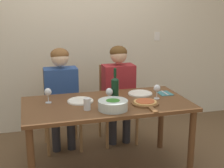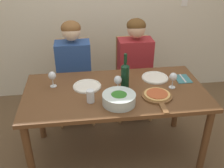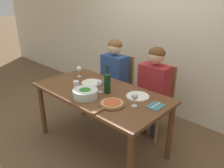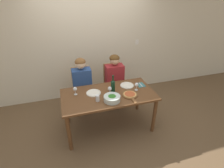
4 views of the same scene
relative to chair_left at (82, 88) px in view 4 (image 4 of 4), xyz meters
The scene contains 17 objects.
ground_plane 1.00m from the chair_left, 63.79° to the right, with size 40.00×40.00×0.00m, color brown.
back_wall 1.09m from the chair_left, 57.28° to the left, with size 10.00×0.06×2.70m.
dining_table 0.87m from the chair_left, 63.79° to the right, with size 1.65×0.84×0.76m.
chair_left is the anchor object (origin of this frame).
chair_right 0.70m from the chair_left, ahead, with size 0.42×0.42×0.97m.
person_woman 0.25m from the chair_left, 90.00° to the right, with size 0.47×0.51×1.23m.
person_man 0.74m from the chair_left, ahead, with size 0.47×0.51×1.23m.
wine_bottle 0.95m from the chair_left, 57.32° to the right, with size 0.08×0.08×0.34m.
broccoli_bowl 1.10m from the chair_left, 68.91° to the right, with size 0.28×0.28×0.10m.
dinner_plate_left 0.73m from the chair_left, 79.37° to the right, with size 0.26×0.26×0.02m.
dinner_plate_right 1.02m from the chair_left, 36.23° to the right, with size 0.26×0.26×0.02m.
pizza_on_board 1.21m from the chair_left, 52.23° to the right, with size 0.27×0.41×0.04m.
wine_glass_left 0.74m from the chair_left, 106.68° to the right, with size 0.07×0.07×0.15m.
wine_glass_right 1.25m from the chair_left, 40.89° to the right, with size 0.07×0.07×0.15m.
wine_glass_centre 0.94m from the chair_left, 62.96° to the right, with size 0.07×0.07×0.15m.
water_tumbler 0.99m from the chair_left, 81.16° to the right, with size 0.07×0.07×0.11m.
fork_on_napkin 1.27m from the chair_left, 30.85° to the right, with size 0.14×0.18×0.01m.
Camera 4 is at (-0.69, -2.54, 2.43)m, focal length 28.00 mm.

